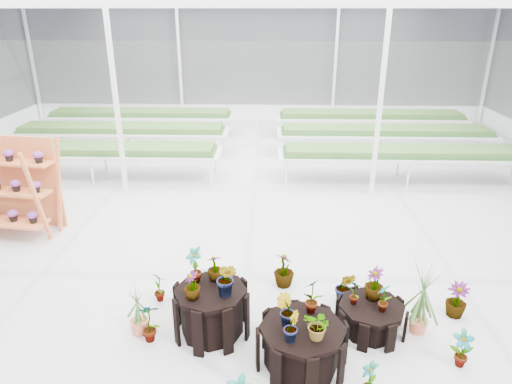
{
  "coord_description": "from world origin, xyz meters",
  "views": [
    {
      "loc": [
        0.54,
        -6.32,
        4.2
      ],
      "look_at": [
        0.31,
        0.85,
        1.3
      ],
      "focal_mm": 32.0,
      "sensor_mm": 36.0,
      "label": 1
    }
  ],
  "objects_px": {
    "shelf_rack": "(9,188)",
    "plinth_tall": "(212,311)",
    "plinth_low": "(371,318)",
    "plinth_mid": "(302,346)"
  },
  "relations": [
    {
      "from": "shelf_rack",
      "to": "plinth_tall",
      "type": "bearing_deg",
      "value": -26.15
    },
    {
      "from": "plinth_tall",
      "to": "shelf_rack",
      "type": "bearing_deg",
      "value": 145.69
    },
    {
      "from": "plinth_low",
      "to": "shelf_rack",
      "type": "distance_m",
      "value": 7.14
    },
    {
      "from": "plinth_low",
      "to": "plinth_tall",
      "type": "bearing_deg",
      "value": -177.4
    },
    {
      "from": "plinth_tall",
      "to": "shelf_rack",
      "type": "distance_m",
      "value": 5.25
    },
    {
      "from": "plinth_tall",
      "to": "shelf_rack",
      "type": "xyz_separation_m",
      "value": [
        -4.31,
        2.94,
        0.6
      ]
    },
    {
      "from": "plinth_tall",
      "to": "shelf_rack",
      "type": "relative_size",
      "value": 0.54
    },
    {
      "from": "shelf_rack",
      "to": "plinth_low",
      "type": "bearing_deg",
      "value": -15.41
    },
    {
      "from": "plinth_tall",
      "to": "plinth_low",
      "type": "distance_m",
      "value": 2.21
    },
    {
      "from": "plinth_mid",
      "to": "shelf_rack",
      "type": "bearing_deg",
      "value": 147.27
    }
  ]
}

